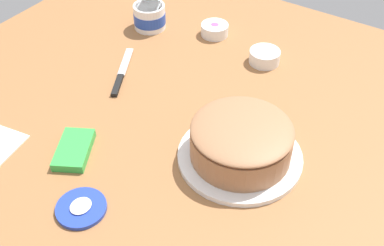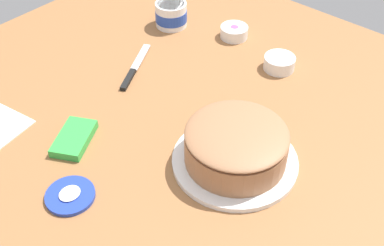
# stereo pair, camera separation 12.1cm
# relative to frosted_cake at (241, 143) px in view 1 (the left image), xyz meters

# --- Properties ---
(ground_plane) EXTENTS (1.54, 1.54, 0.00)m
(ground_plane) POSITION_rel_frosted_cake_xyz_m (0.02, 0.23, -0.05)
(ground_plane) COLOR #936038
(frosted_cake) EXTENTS (0.30, 0.30, 0.11)m
(frosted_cake) POSITION_rel_frosted_cake_xyz_m (0.00, 0.00, 0.00)
(frosted_cake) COLOR white
(frosted_cake) RESTS_ON ground_plane
(frosting_tub) EXTENTS (0.11, 0.11, 0.08)m
(frosting_tub) POSITION_rel_frosted_cake_xyz_m (0.37, 0.55, -0.01)
(frosting_tub) COLOR white
(frosting_tub) RESTS_ON ground_plane
(frosting_tub_lid) EXTENTS (0.11, 0.11, 0.02)m
(frosting_tub_lid) POSITION_rel_frosted_cake_xyz_m (-0.33, 0.22, -0.05)
(frosting_tub_lid) COLOR #233DAD
(frosting_tub_lid) RESTS_ON ground_plane
(spreading_knife) EXTENTS (0.22, 0.13, 0.01)m
(spreading_knife) POSITION_rel_frosted_cake_xyz_m (0.10, 0.45, -0.05)
(spreading_knife) COLOR silver
(spreading_knife) RESTS_ON ground_plane
(sprinkle_bowl_green) EXTENTS (0.09, 0.09, 0.04)m
(sprinkle_bowl_green) POSITION_rel_frosted_cake_xyz_m (0.40, 0.14, -0.03)
(sprinkle_bowl_green) COLOR white
(sprinkle_bowl_green) RESTS_ON ground_plane
(sprinkle_bowl_rainbow) EXTENTS (0.09, 0.09, 0.04)m
(sprinkle_bowl_rainbow) POSITION_rel_frosted_cake_xyz_m (0.45, 0.34, -0.03)
(sprinkle_bowl_rainbow) COLOR white
(sprinkle_bowl_rainbow) RESTS_ON ground_plane
(candy_box_lower) EXTENTS (0.15, 0.13, 0.02)m
(candy_box_lower) POSITION_rel_frosted_cake_xyz_m (-0.21, 0.35, -0.04)
(candy_box_lower) COLOR green
(candy_box_lower) RESTS_ON ground_plane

